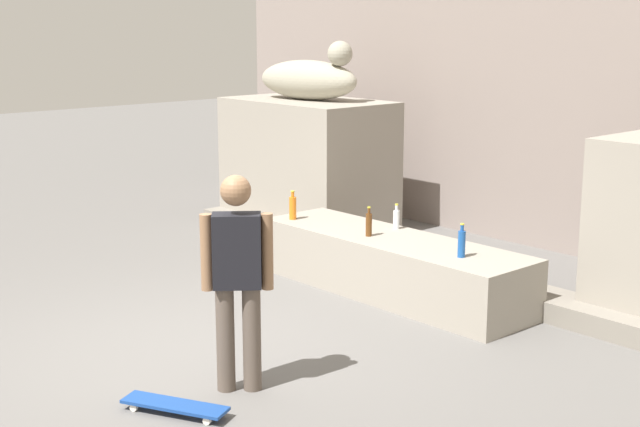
% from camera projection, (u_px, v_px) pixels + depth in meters
% --- Properties ---
extents(ground_plane, '(40.00, 40.00, 0.00)m').
position_uv_depth(ground_plane, '(190.00, 351.00, 7.68)').
color(ground_plane, '#605E5B').
extents(pedestal_left, '(2.23, 1.34, 1.73)m').
position_uv_depth(pedestal_left, '(308.00, 164.00, 12.05)').
color(pedestal_left, gray).
rests_on(pedestal_left, ground_plane).
extents(statue_reclining_left, '(1.66, 0.76, 0.78)m').
position_uv_depth(statue_reclining_left, '(310.00, 78.00, 11.78)').
color(statue_reclining_left, '#A09B87').
rests_on(statue_reclining_left, pedestal_left).
extents(ledge_block, '(3.14, 0.89, 0.60)m').
position_uv_depth(ledge_block, '(392.00, 266.00, 9.22)').
color(ledge_block, gray).
rests_on(ledge_block, ground_plane).
extents(skater, '(0.38, 0.44, 1.67)m').
position_uv_depth(skater, '(237.00, 274.00, 6.70)').
color(skater, brown).
rests_on(skater, ground_plane).
extents(skateboard, '(0.80, 0.54, 0.08)m').
position_uv_depth(skateboard, '(175.00, 405.00, 6.45)').
color(skateboard, navy).
rests_on(skateboard, ground_plane).
extents(bottle_clear, '(0.07, 0.07, 0.27)m').
position_uv_depth(bottle_clear, '(396.00, 219.00, 9.51)').
color(bottle_clear, silver).
rests_on(bottle_clear, ledge_block).
extents(bottle_brown, '(0.07, 0.07, 0.31)m').
position_uv_depth(bottle_brown, '(369.00, 224.00, 9.19)').
color(bottle_brown, '#593314').
rests_on(bottle_brown, ledge_block).
extents(bottle_blue, '(0.07, 0.07, 0.32)m').
position_uv_depth(bottle_blue, '(462.00, 243.00, 8.37)').
color(bottle_blue, '#194C99').
rests_on(bottle_blue, ledge_block).
extents(bottle_orange, '(0.08, 0.08, 0.32)m').
position_uv_depth(bottle_orange, '(293.00, 207.00, 9.95)').
color(bottle_orange, orange).
rests_on(bottle_orange, ledge_block).
extents(stair_step, '(7.95, 0.50, 0.20)m').
position_uv_depth(stair_step, '(433.00, 272.00, 9.68)').
color(stair_step, gray).
rests_on(stair_step, ground_plane).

